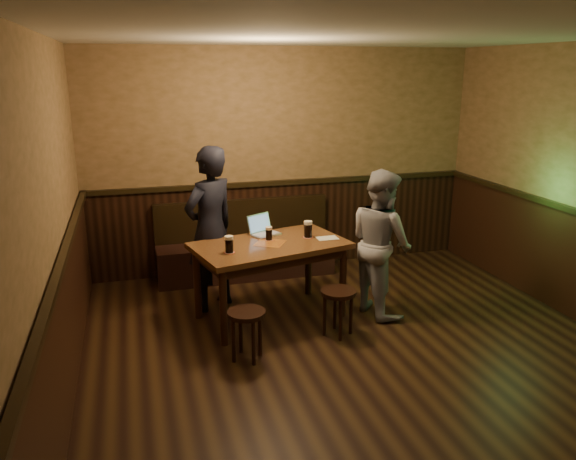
{
  "coord_description": "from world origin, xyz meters",
  "views": [
    {
      "loc": [
        -1.9,
        -3.86,
        2.54
      ],
      "look_at": [
        -0.42,
        1.35,
        0.97
      ],
      "focal_mm": 35.0,
      "sensor_mm": 36.0,
      "label": 1
    }
  ],
  "objects_px": {
    "pub_table": "(270,253)",
    "person_suit": "(210,229)",
    "pint_left": "(229,244)",
    "bench": "(245,252)",
    "stool_right": "(338,299)",
    "person_grey": "(381,242)",
    "laptop": "(263,229)",
    "stool_left": "(247,321)",
    "pint_right": "(308,229)",
    "pint_mid": "(269,233)"
  },
  "relations": [
    {
      "from": "pub_table",
      "to": "person_suit",
      "type": "xyz_separation_m",
      "value": [
        -0.55,
        0.44,
        0.18
      ]
    },
    {
      "from": "pint_left",
      "to": "pint_right",
      "type": "relative_size",
      "value": 0.95
    },
    {
      "from": "stool_right",
      "to": "laptop",
      "type": "relative_size",
      "value": 1.25
    },
    {
      "from": "stool_left",
      "to": "laptop",
      "type": "xyz_separation_m",
      "value": [
        0.43,
        1.14,
        0.5
      ]
    },
    {
      "from": "laptop",
      "to": "person_grey",
      "type": "relative_size",
      "value": 0.24
    },
    {
      "from": "pub_table",
      "to": "stool_right",
      "type": "bearing_deg",
      "value": -60.8
    },
    {
      "from": "pint_left",
      "to": "pint_right",
      "type": "xyz_separation_m",
      "value": [
        0.89,
        0.28,
        0.0
      ]
    },
    {
      "from": "bench",
      "to": "person_grey",
      "type": "height_order",
      "value": "person_grey"
    },
    {
      "from": "bench",
      "to": "pub_table",
      "type": "distance_m",
      "value": 1.36
    },
    {
      "from": "stool_right",
      "to": "pub_table",
      "type": "bearing_deg",
      "value": 132.54
    },
    {
      "from": "stool_left",
      "to": "pint_mid",
      "type": "xyz_separation_m",
      "value": [
        0.44,
        0.91,
        0.52
      ]
    },
    {
      "from": "bench",
      "to": "pint_mid",
      "type": "relative_size",
      "value": 15.07
    },
    {
      "from": "bench",
      "to": "stool_right",
      "type": "height_order",
      "value": "bench"
    },
    {
      "from": "pub_table",
      "to": "laptop",
      "type": "bearing_deg",
      "value": 76.14
    },
    {
      "from": "stool_left",
      "to": "laptop",
      "type": "bearing_deg",
      "value": 69.61
    },
    {
      "from": "stool_right",
      "to": "person_suit",
      "type": "height_order",
      "value": "person_suit"
    },
    {
      "from": "bench",
      "to": "pint_left",
      "type": "xyz_separation_m",
      "value": [
        -0.45,
        -1.49,
        0.59
      ]
    },
    {
      "from": "stool_left",
      "to": "pint_right",
      "type": "distance_m",
      "value": 1.35
    },
    {
      "from": "bench",
      "to": "pub_table",
      "type": "bearing_deg",
      "value": -90.0
    },
    {
      "from": "stool_right",
      "to": "pint_left",
      "type": "xyz_separation_m",
      "value": [
        -0.99,
        0.39,
        0.53
      ]
    },
    {
      "from": "pint_left",
      "to": "laptop",
      "type": "relative_size",
      "value": 0.45
    },
    {
      "from": "laptop",
      "to": "stool_left",
      "type": "bearing_deg",
      "value": -138.09
    },
    {
      "from": "laptop",
      "to": "person_grey",
      "type": "bearing_deg",
      "value": -51.27
    },
    {
      "from": "bench",
      "to": "stool_left",
      "type": "xyz_separation_m",
      "value": [
        -0.42,
        -2.11,
        0.06
      ]
    },
    {
      "from": "pint_right",
      "to": "person_grey",
      "type": "height_order",
      "value": "person_grey"
    },
    {
      "from": "pint_left",
      "to": "person_suit",
      "type": "bearing_deg",
      "value": 98.27
    },
    {
      "from": "laptop",
      "to": "person_grey",
      "type": "xyz_separation_m",
      "value": [
        1.15,
        -0.5,
        -0.1
      ]
    },
    {
      "from": "stool_left",
      "to": "laptop",
      "type": "height_order",
      "value": "laptop"
    },
    {
      "from": "stool_right",
      "to": "pint_left",
      "type": "height_order",
      "value": "pint_left"
    },
    {
      "from": "bench",
      "to": "stool_right",
      "type": "bearing_deg",
      "value": -74.1
    },
    {
      "from": "person_grey",
      "to": "pint_right",
      "type": "bearing_deg",
      "value": 60.5
    },
    {
      "from": "person_suit",
      "to": "pint_mid",
      "type": "bearing_deg",
      "value": 115.53
    },
    {
      "from": "pint_left",
      "to": "laptop",
      "type": "distance_m",
      "value": 0.7
    },
    {
      "from": "stool_left",
      "to": "pint_left",
      "type": "xyz_separation_m",
      "value": [
        -0.03,
        0.62,
        0.53
      ]
    },
    {
      "from": "pint_left",
      "to": "person_suit",
      "type": "distance_m",
      "value": 0.64
    },
    {
      "from": "stool_left",
      "to": "person_grey",
      "type": "relative_size",
      "value": 0.3
    },
    {
      "from": "pint_mid",
      "to": "pint_right",
      "type": "relative_size",
      "value": 0.81
    },
    {
      "from": "pint_mid",
      "to": "stool_right",
      "type": "bearing_deg",
      "value": -52.66
    },
    {
      "from": "stool_right",
      "to": "laptop",
      "type": "distance_m",
      "value": 1.17
    },
    {
      "from": "pub_table",
      "to": "stool_left",
      "type": "height_order",
      "value": "pub_table"
    },
    {
      "from": "bench",
      "to": "pub_table",
      "type": "relative_size",
      "value": 1.3
    },
    {
      "from": "pint_left",
      "to": "bench",
      "type": "bearing_deg",
      "value": 73.06
    },
    {
      "from": "stool_left",
      "to": "laptop",
      "type": "distance_m",
      "value": 1.32
    },
    {
      "from": "stool_right",
      "to": "laptop",
      "type": "xyz_separation_m",
      "value": [
        -0.53,
        0.92,
        0.5
      ]
    },
    {
      "from": "pint_left",
      "to": "person_grey",
      "type": "height_order",
      "value": "person_grey"
    },
    {
      "from": "pint_mid",
      "to": "laptop",
      "type": "xyz_separation_m",
      "value": [
        -0.01,
        0.23,
        -0.02
      ]
    },
    {
      "from": "pint_right",
      "to": "laptop",
      "type": "distance_m",
      "value": 0.5
    },
    {
      "from": "person_suit",
      "to": "pint_right",
      "type": "bearing_deg",
      "value": 126.92
    },
    {
      "from": "stool_right",
      "to": "person_suit",
      "type": "bearing_deg",
      "value": 136.66
    },
    {
      "from": "pub_table",
      "to": "person_grey",
      "type": "height_order",
      "value": "person_grey"
    }
  ]
}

